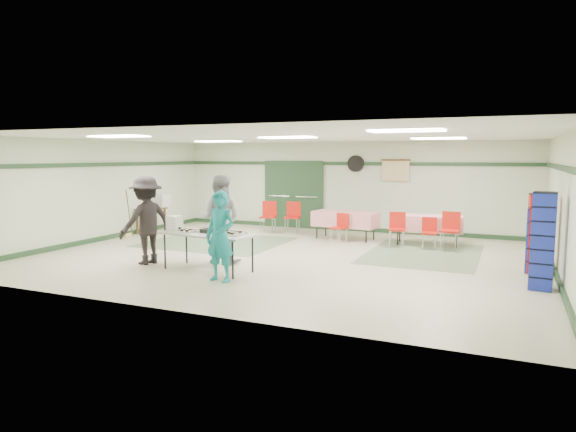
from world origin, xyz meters
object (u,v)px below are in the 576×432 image
at_px(volunteer_dark, 146,220).
at_px(dining_table_a, 428,223).
at_px(dining_table_b, 345,219).
at_px(crate_stack_red, 539,234).
at_px(volunteer_teal, 220,236).
at_px(chair_loose_a, 293,214).
at_px(crate_stack_blue_a, 538,241).
at_px(chair_c, 450,227).
at_px(volunteer_grey, 220,219).
at_px(serving_table, 208,235).
at_px(chair_a, 429,230).
at_px(chair_b, 397,226).
at_px(office_printer, 160,200).
at_px(chair_loose_b, 269,213).
at_px(printer_table, 151,212).
at_px(crate_stack_blue_b, 543,241).
at_px(broom, 129,213).
at_px(chair_d, 341,225).

xyz_separation_m(volunteer_dark, dining_table_a, (5.09, 4.78, -0.36)).
height_order(dining_table_b, crate_stack_red, crate_stack_red).
height_order(volunteer_teal, volunteer_dark, volunteer_dark).
height_order(dining_table_a, chair_loose_a, chair_loose_a).
xyz_separation_m(crate_stack_blue_a, crate_stack_red, (0.00, 0.02, 0.14)).
bearing_deg(chair_c, volunteer_grey, -138.34).
bearing_deg(chair_c, volunteer_dark, -140.64).
distance_m(dining_table_a, chair_loose_a, 4.00).
height_order(serving_table, chair_a, chair_a).
bearing_deg(chair_b, volunteer_dark, -145.07).
xyz_separation_m(volunteer_dark, crate_stack_blue_a, (7.55, 2.28, -0.30)).
xyz_separation_m(volunteer_teal, chair_a, (3.00, 4.91, -0.35)).
height_order(volunteer_grey, dining_table_a, volunteer_grey).
bearing_deg(office_printer, dining_table_a, 1.82).
bearing_deg(volunteer_teal, chair_loose_b, 115.25).
height_order(volunteer_grey, office_printer, volunteer_grey).
distance_m(chair_loose_a, printer_table, 4.21).
height_order(crate_stack_blue_b, office_printer, crate_stack_blue_b).
bearing_deg(crate_stack_blue_b, volunteer_dark, -172.77).
bearing_deg(chair_a, dining_table_b, 157.50).
xyz_separation_m(chair_a, chair_loose_b, (-4.80, 0.87, 0.10)).
bearing_deg(printer_table, volunteer_teal, -39.18).
bearing_deg(crate_stack_blue_b, chair_loose_b, 150.04).
xyz_separation_m(chair_loose_b, crate_stack_red, (7.13, -2.76, 0.20)).
xyz_separation_m(chair_c, crate_stack_blue_a, (1.84, -1.93, 0.06)).
height_order(dining_table_b, broom, broom).
relative_size(dining_table_a, chair_loose_a, 1.94).
bearing_deg(crate_stack_blue_a, volunteer_grey, -165.91).
distance_m(dining_table_a, chair_a, 0.60).
bearing_deg(volunteer_grey, chair_c, -149.50).
distance_m(chair_a, chair_loose_a, 4.23).
relative_size(serving_table, chair_d, 2.65).
bearing_deg(office_printer, volunteer_dark, -59.34).
distance_m(chair_b, chair_d, 1.49).
xyz_separation_m(serving_table, broom, (-4.37, 2.80, -0.03)).
bearing_deg(chair_a, broom, -178.37).
height_order(serving_table, volunteer_dark, volunteer_dark).
xyz_separation_m(volunteer_teal, chair_loose_a, (-1.10, 5.97, -0.26)).
relative_size(volunteer_dark, office_printer, 3.76).
relative_size(dining_table_b, printer_table, 2.06).
bearing_deg(crate_stack_red, broom, 177.58).
relative_size(dining_table_a, chair_a, 2.31).
xyz_separation_m(serving_table, crate_stack_red, (6.01, 2.37, 0.06)).
xyz_separation_m(crate_stack_red, printer_table, (-10.30, 1.30, -0.14)).
height_order(chair_b, chair_loose_a, chair_loose_a).
distance_m(volunteer_teal, volunteer_dark, 2.34).
xyz_separation_m(chair_d, crate_stack_blue_b, (4.61, -3.24, 0.36)).
bearing_deg(chair_a, chair_d, 171.46).
height_order(volunteer_dark, crate_stack_blue_b, volunteer_dark).
bearing_deg(volunteer_teal, crate_stack_blue_b, 25.29).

